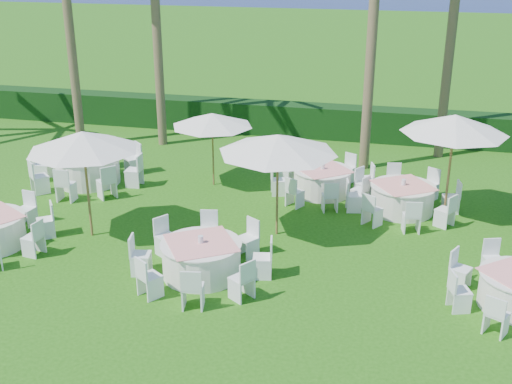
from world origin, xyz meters
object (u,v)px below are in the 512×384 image
banquet_table_d (88,169)px  umbrella_d (455,124)px  banquet_table_e (322,180)px  banquet_table_f (402,198)px  umbrella_b (278,144)px  banquet_table_b (201,258)px  umbrella_c (212,120)px  umbrella_a (83,141)px

banquet_table_d → umbrella_d: umbrella_d is taller
banquet_table_e → banquet_table_f: 2.49m
banquet_table_f → umbrella_b: size_ratio=1.05×
banquet_table_b → banquet_table_d: (-5.22, 4.81, 0.04)m
umbrella_c → umbrella_a: bearing=-115.1°
banquet_table_b → banquet_table_d: size_ratio=0.92×
umbrella_d → banquet_table_b: bearing=-139.5°
banquet_table_e → umbrella_a: size_ratio=1.10×
banquet_table_f → umbrella_b: 4.31m
umbrella_d → banquet_table_f: bearing=175.5°
banquet_table_f → umbrella_d: 2.48m
banquet_table_b → umbrella_d: (5.44, 4.65, 2.19)m
banquet_table_d → umbrella_b: umbrella_b is taller
banquet_table_f → banquet_table_b: bearing=-132.1°
umbrella_b → umbrella_d: (4.23, 2.15, 0.19)m
banquet_table_b → banquet_table_e: 5.92m
banquet_table_b → banquet_table_d: bearing=137.3°
banquet_table_b → banquet_table_f: 6.40m
umbrella_b → umbrella_c: 4.02m
umbrella_c → umbrella_d: 6.91m
banquet_table_f → umbrella_a: size_ratio=1.13×
umbrella_c → umbrella_d: bearing=-7.4°
banquet_table_e → umbrella_b: size_ratio=1.02×
banquet_table_d → banquet_table_b: bearing=-42.7°
banquet_table_d → umbrella_a: size_ratio=1.26×
umbrella_b → umbrella_d: 4.75m
umbrella_c → banquet_table_f: bearing=-7.9°
banquet_table_d → umbrella_d: (10.66, -0.16, 2.15)m
banquet_table_b → umbrella_c: (-1.39, 5.54, 1.64)m
banquet_table_f → umbrella_a: bearing=-156.0°
umbrella_a → banquet_table_e: bearing=38.7°
banquet_table_e → umbrella_b: bearing=-103.5°
banquet_table_e → umbrella_a: umbrella_a is taller
banquet_table_d → umbrella_c: umbrella_c is taller
umbrella_a → umbrella_c: umbrella_a is taller
banquet_table_f → umbrella_d: (1.15, -0.09, 2.20)m
umbrella_c → umbrella_d: size_ratio=0.86×
umbrella_d → banquet_table_e: bearing=165.0°
banquet_table_b → banquet_table_f: size_ratio=1.03×
banquet_table_b → banquet_table_f: bearing=47.9°
banquet_table_b → umbrella_c: bearing=104.1°
banquet_table_d → umbrella_b: size_ratio=1.17×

